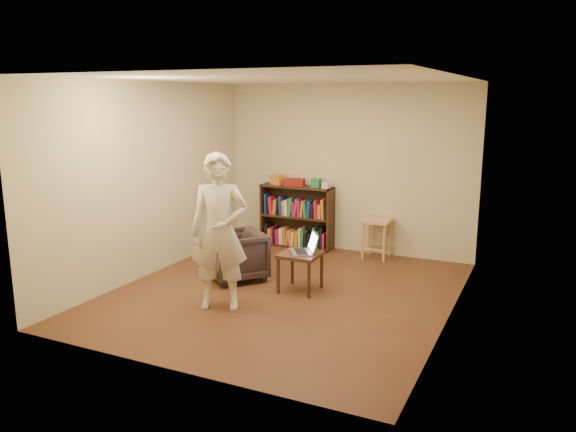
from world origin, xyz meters
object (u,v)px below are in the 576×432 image
at_px(bookshelf, 297,220).
at_px(laptop, 306,248).
at_px(armchair, 236,256).
at_px(side_table, 300,259).
at_px(person, 219,232).
at_px(stool, 377,227).

bearing_deg(bookshelf, laptop, -62.70).
relative_size(armchair, side_table, 1.46).
height_order(side_table, person, person).
bearing_deg(bookshelf, armchair, -91.14).
bearing_deg(laptop, bookshelf, 173.58).
bearing_deg(laptop, armchair, -124.11).
distance_m(side_table, laptop, 0.16).
xyz_separation_m(side_table, laptop, (0.05, 0.04, 0.14)).
distance_m(bookshelf, side_table, 2.14).
height_order(bookshelf, stool, bookshelf).
height_order(stool, side_table, stool).
distance_m(bookshelf, armchair, 1.88).
bearing_deg(bookshelf, stool, -3.90).
bearing_deg(side_table, laptop, 39.52).
bearing_deg(person, armchair, 86.36).
distance_m(stool, person, 2.97).
bearing_deg(bookshelf, side_table, -64.53).
xyz_separation_m(stool, person, (-1.04, -2.75, 0.42)).
xyz_separation_m(bookshelf, person, (0.32, -2.84, 0.46)).
relative_size(side_table, laptop, 1.06).
relative_size(armchair, person, 0.40).
height_order(laptop, person, person).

